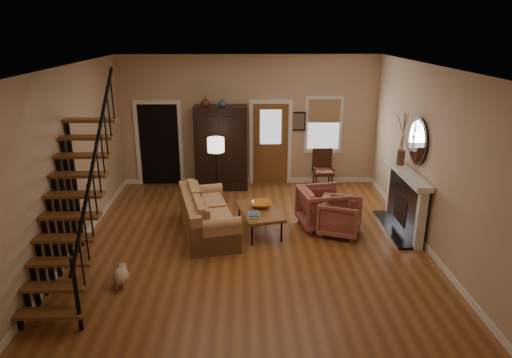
{
  "coord_description": "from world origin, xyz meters",
  "views": [
    {
      "loc": [
        -0.11,
        -7.92,
        3.96
      ],
      "look_at": [
        0.1,
        0.4,
        1.15
      ],
      "focal_mm": 32.0,
      "sensor_mm": 36.0,
      "label": 1
    }
  ],
  "objects_px": {
    "coffee_table": "(259,221)",
    "side_chair": "(323,170)",
    "armoire": "(221,148)",
    "armchair_left": "(340,217)",
    "armchair_right": "(322,208)",
    "floor_lamp": "(217,173)",
    "sofa": "(208,214)"
  },
  "relations": [
    {
      "from": "floor_lamp",
      "to": "coffee_table",
      "type": "bearing_deg",
      "value": -55.67
    },
    {
      "from": "armchair_left",
      "to": "floor_lamp",
      "type": "xyz_separation_m",
      "value": [
        -2.51,
        1.48,
        0.45
      ]
    },
    {
      "from": "armchair_left",
      "to": "armchair_right",
      "type": "distance_m",
      "value": 0.47
    },
    {
      "from": "armoire",
      "to": "armchair_right",
      "type": "xyz_separation_m",
      "value": [
        2.17,
        -2.45,
        -0.64
      ]
    },
    {
      "from": "armchair_left",
      "to": "floor_lamp",
      "type": "distance_m",
      "value": 2.95
    },
    {
      "from": "armoire",
      "to": "side_chair",
      "type": "bearing_deg",
      "value": -4.48
    },
    {
      "from": "sofa",
      "to": "floor_lamp",
      "type": "distance_m",
      "value": 1.43
    },
    {
      "from": "floor_lamp",
      "to": "side_chair",
      "type": "height_order",
      "value": "floor_lamp"
    },
    {
      "from": "sofa",
      "to": "floor_lamp",
      "type": "bearing_deg",
      "value": 72.51
    },
    {
      "from": "coffee_table",
      "to": "armchair_left",
      "type": "xyz_separation_m",
      "value": [
        1.6,
        -0.13,
        0.13
      ]
    },
    {
      "from": "sofa",
      "to": "side_chair",
      "type": "distance_m",
      "value": 3.68
    },
    {
      "from": "armchair_right",
      "to": "floor_lamp",
      "type": "distance_m",
      "value": 2.51
    },
    {
      "from": "coffee_table",
      "to": "armoire",
      "type": "bearing_deg",
      "value": 107.99
    },
    {
      "from": "armchair_left",
      "to": "floor_lamp",
      "type": "height_order",
      "value": "floor_lamp"
    },
    {
      "from": "armoire",
      "to": "floor_lamp",
      "type": "distance_m",
      "value": 1.36
    },
    {
      "from": "coffee_table",
      "to": "side_chair",
      "type": "bearing_deg",
      "value": 55.85
    },
    {
      "from": "coffee_table",
      "to": "armchair_right",
      "type": "height_order",
      "value": "armchair_right"
    },
    {
      "from": "armoire",
      "to": "armchair_left",
      "type": "height_order",
      "value": "armoire"
    },
    {
      "from": "sofa",
      "to": "floor_lamp",
      "type": "xyz_separation_m",
      "value": [
        0.11,
        1.36,
        0.42
      ]
    },
    {
      "from": "sofa",
      "to": "armchair_left",
      "type": "xyz_separation_m",
      "value": [
        2.62,
        -0.12,
        -0.03
      ]
    },
    {
      "from": "coffee_table",
      "to": "floor_lamp",
      "type": "xyz_separation_m",
      "value": [
        -0.92,
        1.34,
        0.57
      ]
    },
    {
      "from": "sofa",
      "to": "coffee_table",
      "type": "relative_size",
      "value": 1.69
    },
    {
      "from": "armoire",
      "to": "armchair_left",
      "type": "xyz_separation_m",
      "value": [
        2.46,
        -2.81,
        -0.69
      ]
    },
    {
      "from": "armchair_left",
      "to": "armoire",
      "type": "bearing_deg",
      "value": 61.41
    },
    {
      "from": "coffee_table",
      "to": "side_chair",
      "type": "height_order",
      "value": "side_chair"
    },
    {
      "from": "coffee_table",
      "to": "side_chair",
      "type": "relative_size",
      "value": 1.22
    },
    {
      "from": "coffee_table",
      "to": "armchair_left",
      "type": "height_order",
      "value": "armchair_left"
    },
    {
      "from": "side_chair",
      "to": "armchair_right",
      "type": "bearing_deg",
      "value": -99.71
    },
    {
      "from": "coffee_table",
      "to": "sofa",
      "type": "bearing_deg",
      "value": -179.17
    },
    {
      "from": "sofa",
      "to": "coffee_table",
      "type": "height_order",
      "value": "sofa"
    },
    {
      "from": "coffee_table",
      "to": "floor_lamp",
      "type": "height_order",
      "value": "floor_lamp"
    },
    {
      "from": "sofa",
      "to": "coffee_table",
      "type": "bearing_deg",
      "value": -12.12
    }
  ]
}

